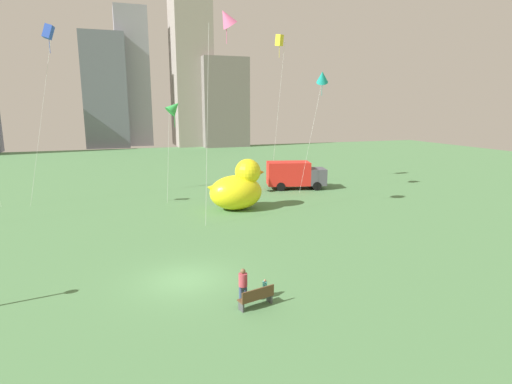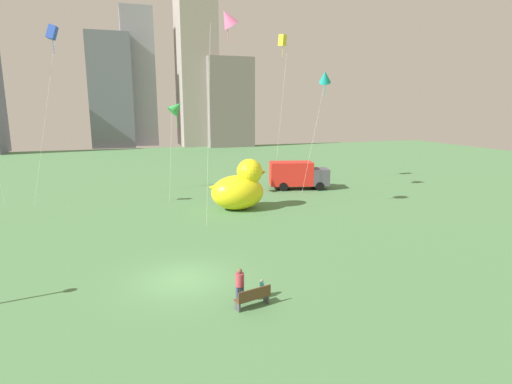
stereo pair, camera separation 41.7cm
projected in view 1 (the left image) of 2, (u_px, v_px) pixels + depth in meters
name	position (u px, v px, depth m)	size (l,w,h in m)	color
ground_plane	(185.00, 280.00, 20.55)	(140.00, 140.00, 0.00)	#4F804D
park_bench	(257.00, 297.00, 17.68)	(1.67, 0.84, 0.90)	brown
person_adult	(243.00, 284.00, 18.02)	(0.39, 0.39, 1.58)	#38476B
person_child	(265.00, 287.00, 18.67)	(0.21, 0.21, 0.84)	silver
giant_inflatable_duck	(238.00, 188.00, 34.43)	(5.10, 3.27, 4.23)	yellow
box_truck	(295.00, 175.00, 43.17)	(6.43, 3.71, 2.85)	red
city_skyline	(134.00, 81.00, 86.73)	(57.66, 19.17, 35.78)	slate
kite_yellow	(279.00, 41.00, 41.95)	(1.28, 1.28, 15.67)	silver
kite_blue	(48.00, 33.00, 33.96)	(3.24, 3.12, 15.15)	silver
kite_green	(174.00, 108.00, 35.97)	(1.85, 1.66, 9.17)	silver
kite_teal	(322.00, 77.00, 38.77)	(2.64, 2.62, 11.96)	silver
kite_pink	(226.00, 18.00, 28.38)	(2.84, 2.79, 15.20)	silver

